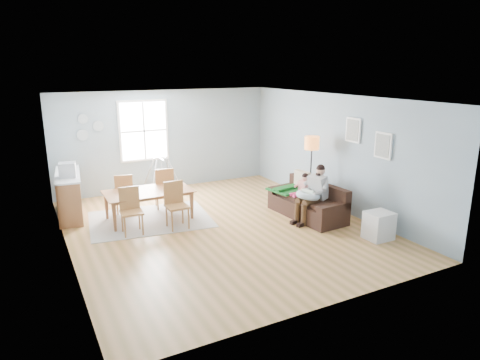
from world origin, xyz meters
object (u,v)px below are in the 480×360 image
toddler (302,187)px  storage_cube (378,226)px  chair_nw (124,191)px  baby_swing (162,177)px  chair_sw (131,207)px  father (313,192)px  chair_se (176,201)px  chair_ne (164,185)px  monitor (67,170)px  floor_lamp (312,149)px  counter (70,194)px  sofa (309,204)px  dining_table (150,205)px

toddler → storage_cube: bearing=-75.4°
chair_nw → baby_swing: (1.30, 1.25, -0.12)m
toddler → chair_sw: bearing=169.5°
father → chair_se: 2.98m
chair_se → chair_ne: bearing=82.5°
chair_se → monitor: 2.48m
chair_ne → monitor: bearing=174.5°
chair_se → chair_ne: 1.27m
toddler → floor_lamp: bearing=35.4°
toddler → baby_swing: (-2.27, 3.21, -0.24)m
storage_cube → counter: (-5.20, 4.27, 0.23)m
chair_ne → father: bearing=-41.1°
chair_se → chair_sw: bearing=173.0°
floor_lamp → baby_swing: bearing=134.4°
chair_se → sofa: bearing=-14.6°
toddler → father: bearing=-92.7°
toddler → storage_cube: toddler is taller
sofa → chair_nw: bearing=149.7°
chair_nw → monitor: monitor is taller
father → chair_se: size_ratio=1.27×
dining_table → counter: size_ratio=1.03×
dining_table → counter: (-1.52, 1.10, 0.17)m
counter → chair_ne: bearing=-14.6°
dining_table → monitor: 1.91m
toddler → monitor: bearing=156.7°
father → baby_swing: father is taller
chair_se → toddler: bearing=-11.6°
monitor → chair_nw: bearing=-3.7°
monitor → dining_table: bearing=-26.5°
counter → monitor: 0.73m
storage_cube → baby_swing: size_ratio=0.57×
father → baby_swing: 4.31m
chair_nw → father: bearing=-34.3°
sofa → monitor: 5.37m
chair_sw → chair_nw: 1.28m
dining_table → counter: 1.89m
chair_se → monitor: size_ratio=2.52×
chair_sw → baby_swing: bearing=60.0°
toddler → floor_lamp: 0.99m
chair_se → chair_ne: size_ratio=0.98×
monitor → toddler: bearing=-23.3°
sofa → floor_lamp: size_ratio=1.14×
floor_lamp → chair_sw: (-4.24, 0.33, -0.88)m
chair_ne → toddler: bearing=-34.7°
father → toddler: bearing=87.3°
floor_lamp → storage_cube: 2.54m
sofa → dining_table: sofa is taller
baby_swing → dining_table: bearing=-115.1°
dining_table → counter: bearing=144.3°
chair_nw → counter: 1.20m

